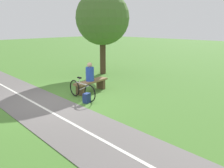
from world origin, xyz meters
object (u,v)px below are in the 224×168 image
object	(u,v)px
bench	(91,84)
tree_by_path	(102,18)
backpack	(87,98)
person_seated	(90,73)
bicycle	(82,90)

from	to	relation	value
bench	tree_by_path	distance (m)	5.02
backpack	tree_by_path	size ratio (longest dim) A/B	0.08
person_seated	bicycle	world-z (taller)	person_seated
bench	tree_by_path	bearing A→B (deg)	-148.73
bench	bicycle	distance (m)	1.09
bench	backpack	bearing A→B (deg)	34.68
person_seated	tree_by_path	distance (m)	4.80
person_seated	backpack	distance (m)	1.65
bicycle	tree_by_path	world-z (taller)	tree_by_path
bicycle	tree_by_path	size ratio (longest dim) A/B	0.36
bench	backpack	distance (m)	1.57
person_seated	backpack	bearing A→B (deg)	36.13
bicycle	tree_by_path	bearing A→B (deg)	130.73
bench	tree_by_path	size ratio (longest dim) A/B	0.38
person_seated	bicycle	size ratio (longest dim) A/B	0.47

